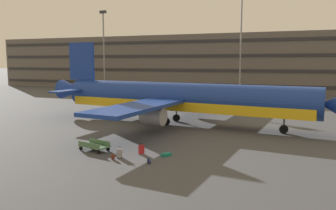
{
  "coord_description": "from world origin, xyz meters",
  "views": [
    {
      "loc": [
        12.62,
        -37.47,
        7.53
      ],
      "look_at": [
        0.4,
        -5.01,
        3.0
      ],
      "focal_mm": 35.57,
      "sensor_mm": 36.0,
      "label": 1
    }
  ],
  "objects": [
    {
      "name": "ground_plane",
      "position": [
        0.0,
        0.0,
        0.0
      ],
      "size": [
        600.0,
        600.0,
        0.0
      ],
      "primitive_type": "plane",
      "color": "#424449"
    },
    {
      "name": "suitcase_navy",
      "position": [
        0.08,
        -15.02,
        0.39
      ],
      "size": [
        0.51,
        0.42,
        0.89
      ],
      "color": "gray",
      "rests_on": "ground_plane"
    },
    {
      "name": "airliner",
      "position": [
        -0.35,
        0.29,
        3.14
      ],
      "size": [
        37.07,
        30.09,
        10.15
      ],
      "color": "navy",
      "rests_on": "ground_plane"
    },
    {
      "name": "suitcase_silver",
      "position": [
        3.34,
        -13.25,
        0.12
      ],
      "size": [
        0.81,
        0.91,
        0.24
      ],
      "color": "#147266",
      "rests_on": "ground_plane"
    },
    {
      "name": "backpack_orange",
      "position": [
        -0.14,
        -15.64,
        0.23
      ],
      "size": [
        0.4,
        0.4,
        0.52
      ],
      "color": "#592619",
      "rests_on": "ground_plane"
    },
    {
      "name": "terminal_structure",
      "position": [
        0.0,
        54.77,
        7.21
      ],
      "size": [
        145.53,
        21.74,
        14.43
      ],
      "color": "#605B56",
      "rests_on": "ground_plane"
    },
    {
      "name": "baggage_cart",
      "position": [
        -2.98,
        -13.86,
        0.43
      ],
      "size": [
        3.37,
        1.82,
        0.82
      ],
      "color": "#4C724C",
      "rests_on": "ground_plane"
    },
    {
      "name": "light_mast_far_left",
      "position": [
        -33.83,
        38.56,
        11.93
      ],
      "size": [
        1.8,
        0.5,
        20.52
      ],
      "color": "gray",
      "rests_on": "ground_plane"
    },
    {
      "name": "backpack_purple",
      "position": [
        2.87,
        -15.57,
        0.21
      ],
      "size": [
        0.41,
        0.38,
        0.48
      ],
      "color": "navy",
      "rests_on": "ground_plane"
    },
    {
      "name": "suitcase_laid_flat",
      "position": [
        1.26,
        -13.49,
        0.41
      ],
      "size": [
        0.39,
        0.51,
        0.91
      ],
      "color": "#B21E23",
      "rests_on": "ground_plane"
    },
    {
      "name": "light_mast_left",
      "position": [
        1.32,
        38.56,
        13.02
      ],
      "size": [
        1.8,
        0.5,
        22.64
      ],
      "color": "gray",
      "rests_on": "ground_plane"
    }
  ]
}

